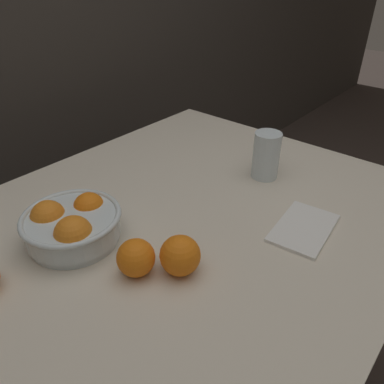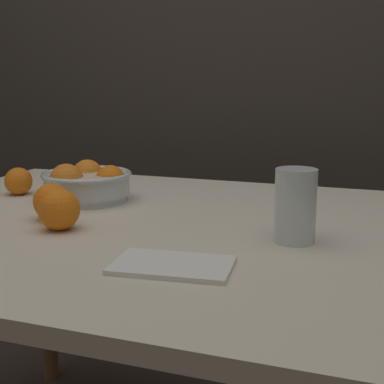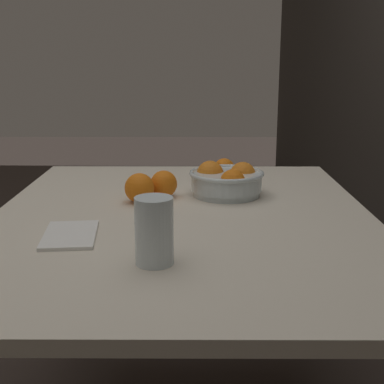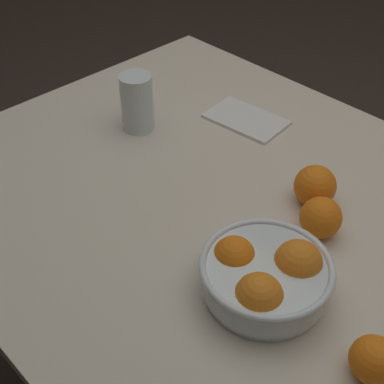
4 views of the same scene
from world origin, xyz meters
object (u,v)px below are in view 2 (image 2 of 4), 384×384
at_px(juice_glass, 295,209).
at_px(orange_loose_aside, 52,202).
at_px(fruit_bowl, 87,183).
at_px(orange_loose_front, 59,209).
at_px(orange_loose_near_bowl, 19,181).

xyz_separation_m(juice_glass, orange_loose_aside, (-0.50, -0.01, -0.02)).
height_order(fruit_bowl, orange_loose_front, fruit_bowl).
bearing_deg(orange_loose_near_bowl, fruit_bowl, -1.01).
bearing_deg(fruit_bowl, juice_glass, -18.03).
distance_m(orange_loose_front, orange_loose_aside, 0.09).
height_order(juice_glass, orange_loose_front, juice_glass).
height_order(fruit_bowl, orange_loose_near_bowl, fruit_bowl).
bearing_deg(fruit_bowl, orange_loose_aside, -83.12).
bearing_deg(orange_loose_near_bowl, orange_loose_aside, -39.77).
bearing_deg(orange_loose_aside, fruit_bowl, 96.88).
relative_size(orange_loose_near_bowl, orange_loose_front, 0.85).
bearing_deg(orange_loose_aside, orange_loose_near_bowl, 140.23).
distance_m(fruit_bowl, orange_loose_near_bowl, 0.20).
relative_size(orange_loose_near_bowl, orange_loose_aside, 0.91).
xyz_separation_m(orange_loose_front, orange_loose_aside, (-0.06, 0.06, -0.00)).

